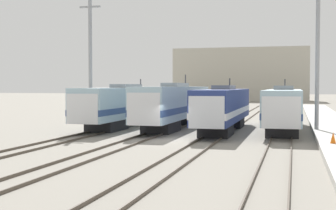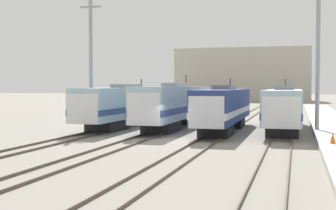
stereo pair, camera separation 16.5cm
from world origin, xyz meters
name	(u,v)px [view 1 (the left image)]	position (x,y,z in m)	size (l,w,h in m)	color
ground_plane	(174,140)	(0.00, 0.00, 0.00)	(400.00, 400.00, 0.00)	gray
rail_pair_far_left	(79,136)	(-7.46, 0.00, 0.07)	(1.51, 120.00, 0.15)	#4C4238
rail_pair_center_left	(141,138)	(-2.49, 0.00, 0.07)	(1.51, 120.00, 0.15)	#4C4238
rail_pair_center_right	(208,140)	(2.49, 0.00, 0.07)	(1.51, 120.00, 0.15)	#4C4238
rail_pair_far_right	(281,142)	(7.46, 0.00, 0.07)	(1.51, 120.00, 0.15)	#4C4238
locomotive_far_left	(125,105)	(-7.46, 9.94, 2.11)	(2.89, 19.79, 4.64)	#232326
locomotive_center_left	(174,105)	(-2.49, 9.68, 2.16)	(2.85, 19.34, 5.08)	#232326
locomotive_center_right	(223,108)	(2.49, 7.18, 2.05)	(2.76, 16.68, 4.62)	black
locomotive_far_right	(284,108)	(7.46, 8.69, 2.04)	(2.92, 17.33, 4.56)	#232326
catenary_tower_left	(90,58)	(-9.80, 7.28, 6.50)	(2.01, 0.33, 12.66)	gray
catenary_tower_right	(318,54)	(10.10, 7.28, 6.50)	(2.01, 0.33, 12.66)	gray
traffic_cone	(333,138)	(10.65, -2.22, 0.73)	(0.35, 0.35, 0.70)	orange
depot_building	(242,75)	(-5.43, 94.15, 6.90)	(34.81, 13.46, 13.80)	#B2AD9E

